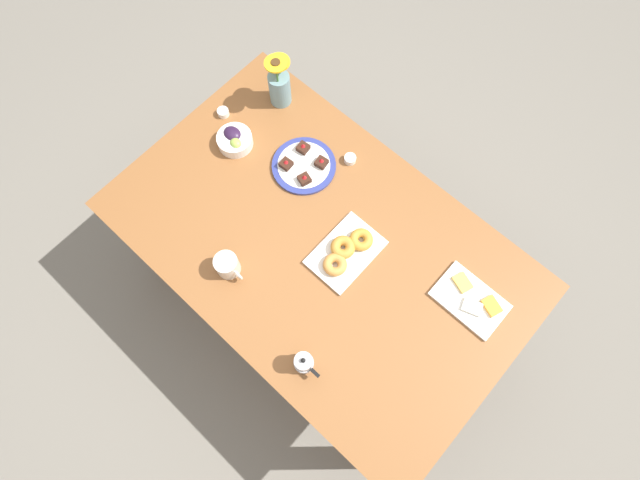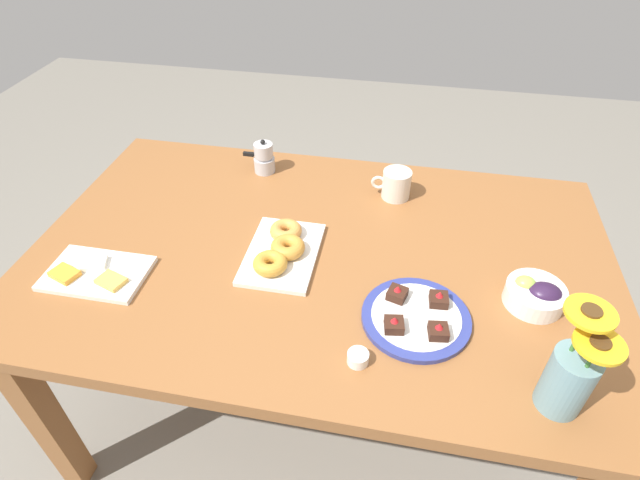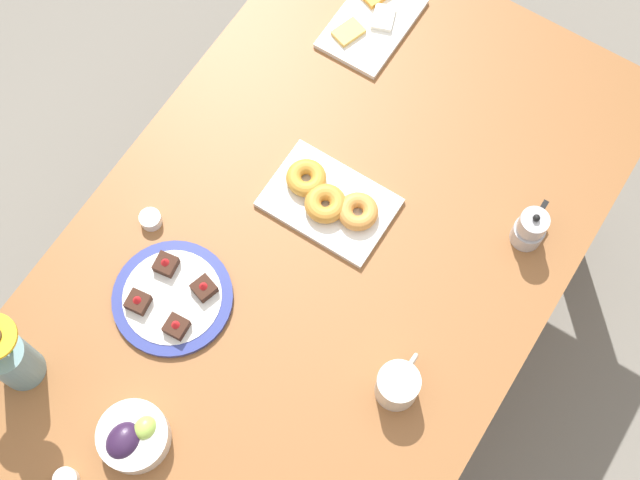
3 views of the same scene
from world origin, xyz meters
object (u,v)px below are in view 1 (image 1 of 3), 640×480
coffee_mug (227,265)px  cheese_platter (471,300)px  dessert_plate (304,165)px  flower_vase (280,86)px  jam_cup_honey (223,112)px  moka_pot (304,363)px  dining_table (320,251)px  croissant_platter (346,251)px  grape_bowl (235,140)px  jam_cup_berry (350,159)px

coffee_mug → cheese_platter: coffee_mug is taller
dessert_plate → flower_vase: flower_vase is taller
flower_vase → jam_cup_honey: bearing=-120.8°
jam_cup_honey → flower_vase: bearing=59.2°
dessert_plate → moka_pot: moka_pot is taller
dining_table → dessert_plate: bearing=143.4°
dining_table → coffee_mug: size_ratio=12.95×
croissant_platter → flower_vase: flower_vase is taller
grape_bowl → jam_cup_berry: 0.48m
moka_pot → dessert_plate: bearing=133.0°
coffee_mug → flower_vase: size_ratio=0.47×
dining_table → grape_bowl: 0.57m
coffee_mug → croissant_platter: size_ratio=0.44×
croissant_platter → jam_cup_honey: bearing=171.5°
coffee_mug → jam_cup_honey: (-0.51, 0.46, -0.03)m
grape_bowl → croissant_platter: (0.65, -0.05, -0.01)m
cheese_platter → flower_vase: (-1.12, 0.16, 0.08)m
grape_bowl → flower_vase: size_ratio=0.55×
dessert_plate → moka_pot: (0.53, -0.57, 0.04)m
flower_vase → moka_pot: bearing=-42.0°
coffee_mug → dessert_plate: size_ratio=0.48×
cheese_platter → coffee_mug: bearing=-145.4°
croissant_platter → dessert_plate: bearing=156.1°
croissant_platter → cheese_platter: bearing=20.2°
cheese_platter → jam_cup_berry: (-0.71, 0.14, 0.01)m
grape_bowl → jam_cup_berry: grape_bowl is taller
grape_bowl → jam_cup_honey: (-0.14, 0.06, -0.01)m
coffee_mug → dining_table: bearing=58.9°
dining_table → grape_bowl: (-0.55, 0.09, 0.12)m
jam_cup_honey → dessert_plate: 0.42m
coffee_mug → dessert_plate: (-0.09, 0.50, -0.04)m
cheese_platter → grape_bowl: bearing=-174.0°
cheese_platter → jam_cup_honey: size_ratio=5.42×
cheese_platter → flower_vase: flower_vase is taller
flower_vase → dining_table: bearing=-33.4°
dining_table → moka_pot: (0.26, -0.37, 0.13)m
jam_cup_berry → cheese_platter: bearing=-11.2°
dining_table → jam_cup_berry: jam_cup_berry is taller
coffee_mug → cheese_platter: bearing=34.6°
coffee_mug → jam_cup_honey: bearing=137.9°
dining_table → dessert_plate: size_ratio=6.16×
dining_table → dessert_plate: dessert_plate is taller
jam_cup_honey → flower_vase: flower_vase is taller
coffee_mug → grape_bowl: (-0.37, 0.39, -0.02)m
coffee_mug → moka_pot: moka_pot is taller
cheese_platter → jam_cup_honey: 1.25m
dining_table → cheese_platter: (0.56, 0.21, 0.09)m
croissant_platter → dessert_plate: 0.40m
croissant_platter → dessert_plate: size_ratio=1.08×
jam_cup_honey → jam_cup_berry: 0.57m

